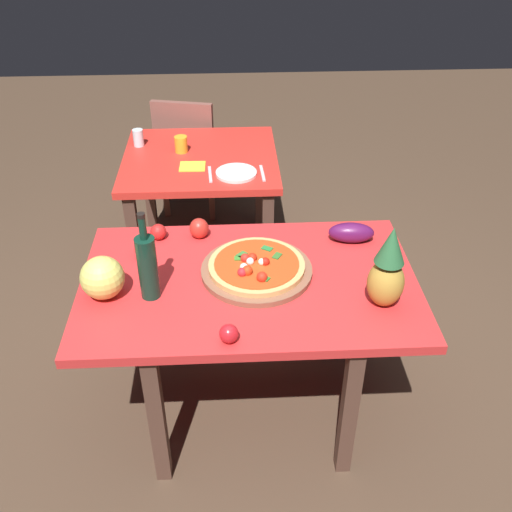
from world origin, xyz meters
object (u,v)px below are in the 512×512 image
drinking_glass_juice (181,144)px  pizza_board (257,270)px  pizza (256,266)px  fork_utensil (210,174)px  dining_chair (189,149)px  dinner_plate (236,173)px  background_table (201,174)px  knife_utensil (262,173)px  display_table (249,296)px  tomato_at_corner (229,334)px  eggplant (351,233)px  pineapple_left (387,271)px  drinking_glass_water (138,138)px  tomato_near_board (158,232)px  wine_bottle (148,266)px  tomato_beside_pepper (143,249)px  melon (102,278)px  napkin_folded (192,166)px  bell_pepper (199,228)px

drinking_glass_juice → pizza_board: bearing=-72.8°
pizza → fork_utensil: size_ratio=2.18×
dining_chair → fork_utensil: bearing=113.2°
pizza → drinking_glass_juice: bearing=107.1°
dinner_plate → background_table: bearing=130.5°
pizza → knife_utensil: bearing=84.9°
display_table → tomato_at_corner: tomato_at_corner is taller
background_table → eggplant: eggplant is taller
background_table → knife_utensil: knife_utensil is taller
pizza_board → pineapple_left: bearing=-24.8°
dining_chair → drinking_glass_water: size_ratio=8.62×
tomato_near_board → knife_utensil: (0.50, 0.61, -0.03)m
wine_bottle → tomato_beside_pepper: size_ratio=5.07×
background_table → eggplant: bearing=-52.8°
melon → tomato_at_corner: melon is taller
pizza_board → tomato_at_corner: (-0.12, -0.40, 0.02)m
dining_chair → wine_bottle: 1.93m
tomato_at_corner → napkin_folded: bearing=97.5°
knife_utensil → napkin_folded: bearing=162.2°
pineapple_left → bell_pepper: pineapple_left is taller
wine_bottle → bell_pepper: bearing=66.9°
background_table → napkin_folded: size_ratio=6.23×
wine_bottle → pineapple_left: bearing=-6.0°
background_table → dining_chair: (-0.11, 0.64, -0.13)m
background_table → pizza: 1.17m
wine_bottle → background_table: bearing=83.0°
display_table → background_table: bearing=101.1°
dinner_plate → fork_utensil: size_ratio=1.22×
knife_utensil → napkin_folded: knife_utensil is taller
wine_bottle → knife_utensil: size_ratio=2.05×
fork_utensil → napkin_folded: bearing=130.3°
knife_utensil → display_table: bearing=-99.4°
wine_bottle → pineapple_left: size_ratio=1.09×
fork_utensil → dinner_plate: bearing=-3.4°
tomato_beside_pepper → fork_utensil: (0.27, 0.75, -0.03)m
display_table → tomato_near_board: tomato_near_board is taller
tomato_near_board → tomato_at_corner: (0.30, -0.68, -0.00)m
display_table → background_table: same height
fork_utensil → pizza_board: bearing=-80.6°
eggplant → melon: bearing=-162.1°
pizza_board → tomato_near_board: tomato_near_board is taller
drinking_glass_juice → wine_bottle: bearing=-92.0°
melon → eggplant: (1.02, 0.33, -0.04)m
dining_chair → tomato_at_corner: size_ratio=12.29×
fork_utensil → pineapple_left: bearing=-62.1°
melon → napkin_folded: bearing=75.1°
dining_chair → drinking_glass_juice: bearing=102.3°
knife_utensil → melon: bearing=-126.4°
dining_chair → drinking_glass_juice: (-0.00, -0.57, 0.29)m
display_table → dinner_plate: 0.94m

